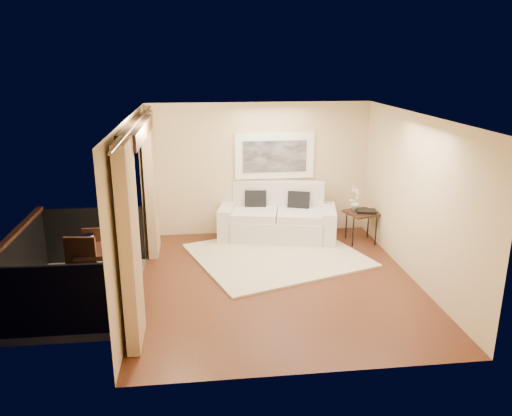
{
  "coord_description": "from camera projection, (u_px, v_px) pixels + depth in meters",
  "views": [
    {
      "loc": [
        -1.24,
        -7.41,
        3.55
      ],
      "look_at": [
        -0.28,
        0.77,
        1.05
      ],
      "focal_mm": 35.0,
      "sensor_mm": 36.0,
      "label": 1
    }
  ],
  "objects": [
    {
      "name": "side_table",
      "position": [
        362.0,
        215.0,
        9.84
      ],
      "size": [
        0.72,
        0.72,
        0.63
      ],
      "rotation": [
        0.0,
        0.0,
        0.3
      ],
      "color": "black",
      "rests_on": "floor"
    },
    {
      "name": "balcony_chair_near",
      "position": [
        80.0,
        268.0,
        7.21
      ],
      "size": [
        0.51,
        0.52,
        1.06
      ],
      "rotation": [
        0.0,
        0.0,
        -0.12
      ],
      "color": "black",
      "rests_on": "balcony"
    },
    {
      "name": "balcony_chair_far",
      "position": [
        99.0,
        250.0,
        8.01
      ],
      "size": [
        0.43,
        0.43,
        0.98
      ],
      "rotation": [
        0.0,
        0.0,
        3.15
      ],
      "color": "black",
      "rests_on": "balcony"
    },
    {
      "name": "artwork",
      "position": [
        275.0,
        156.0,
        10.11
      ],
      "size": [
        1.62,
        0.07,
        0.92
      ],
      "color": "white",
      "rests_on": "room_shell"
    },
    {
      "name": "glass_a",
      "position": [
        104.0,
        246.0,
        7.5
      ],
      "size": [
        0.06,
        0.06,
        0.12
      ],
      "primitive_type": "cylinder",
      "color": "silver",
      "rests_on": "bistro_table"
    },
    {
      "name": "balcony",
      "position": [
        69.0,
        282.0,
        7.79
      ],
      "size": [
        1.81,
        2.6,
        1.17
      ],
      "color": "#605B56",
      "rests_on": "ground"
    },
    {
      "name": "sofa",
      "position": [
        277.0,
        219.0,
        10.13
      ],
      "size": [
        2.46,
        1.45,
        1.11
      ],
      "rotation": [
        0.0,
        0.0,
        -0.21
      ],
      "color": "silver",
      "rests_on": "floor"
    },
    {
      "name": "rug",
      "position": [
        277.0,
        255.0,
        9.27
      ],
      "size": [
        3.54,
        3.31,
        0.04
      ],
      "primitive_type": "cube",
      "rotation": [
        0.0,
        0.0,
        0.33
      ],
      "color": "beige",
      "rests_on": "floor"
    },
    {
      "name": "ice_bucket",
      "position": [
        88.0,
        241.0,
        7.59
      ],
      "size": [
        0.18,
        0.18,
        0.2
      ],
      "primitive_type": "cylinder",
      "color": "silver",
      "rests_on": "bistro_table"
    },
    {
      "name": "bistro_table",
      "position": [
        97.0,
        254.0,
        7.56
      ],
      "size": [
        0.74,
        0.74,
        0.77
      ],
      "rotation": [
        0.0,
        0.0,
        0.15
      ],
      "color": "black",
      "rests_on": "balcony"
    },
    {
      "name": "vase",
      "position": [
        91.0,
        247.0,
        7.35
      ],
      "size": [
        0.04,
        0.04,
        0.18
      ],
      "primitive_type": "cylinder",
      "color": "white",
      "rests_on": "bistro_table"
    },
    {
      "name": "tray",
      "position": [
        366.0,
        211.0,
        9.78
      ],
      "size": [
        0.43,
        0.35,
        0.05
      ],
      "primitive_type": "cube",
      "rotation": [
        0.0,
        0.0,
        -0.22
      ],
      "color": "black",
      "rests_on": "side_table"
    },
    {
      "name": "curtains",
      "position": [
        142.0,
        209.0,
        7.59
      ],
      "size": [
        0.16,
        4.8,
        2.64
      ],
      "color": "tan",
      "rests_on": "ground"
    },
    {
      "name": "room_shell",
      "position": [
        136.0,
        131.0,
        7.24
      ],
      "size": [
        5.0,
        6.4,
        5.0
      ],
      "color": "white",
      "rests_on": "ground"
    },
    {
      "name": "orchid",
      "position": [
        355.0,
        198.0,
        9.84
      ],
      "size": [
        0.31,
        0.32,
        0.51
      ],
      "primitive_type": "imported",
      "rotation": [
        0.0,
        0.0,
        0.87
      ],
      "color": "white",
      "rests_on": "side_table"
    },
    {
      "name": "floor",
      "position": [
        278.0,
        282.0,
        8.21
      ],
      "size": [
        5.0,
        5.0,
        0.0
      ],
      "primitive_type": "plane",
      "color": "#592C1A",
      "rests_on": "ground"
    },
    {
      "name": "candle",
      "position": [
        103.0,
        243.0,
        7.67
      ],
      "size": [
        0.06,
        0.06,
        0.07
      ],
      "primitive_type": "cylinder",
      "color": "red",
      "rests_on": "bistro_table"
    },
    {
      "name": "glass_b",
      "position": [
        109.0,
        245.0,
        7.53
      ],
      "size": [
        0.06,
        0.06,
        0.12
      ],
      "primitive_type": "cylinder",
      "color": "silver",
      "rests_on": "bistro_table"
    }
  ]
}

